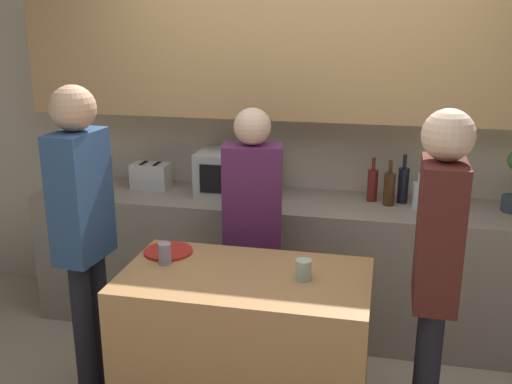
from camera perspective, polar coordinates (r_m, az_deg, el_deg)
name	(u,v)px	position (r m, az deg, el deg)	size (l,w,h in m)	color
back_wall	(305,102)	(4.12, 4.68, 8.54)	(6.40, 0.40, 2.70)	beige
back_counter	(296,264)	(4.15, 3.81, -6.88)	(3.60, 0.62, 0.92)	gray
kitchen_island	(246,353)	(3.18, -1.00, -15.12)	(1.23, 0.70, 0.88)	#B27F4C
microwave	(237,173)	(4.09, -1.82, 1.85)	(0.52, 0.39, 0.30)	#B7BABC
toaster	(151,176)	(4.31, -9.98, 1.52)	(0.26, 0.16, 0.18)	silver
bottle_0	(372,185)	(4.02, 11.03, 0.70)	(0.07, 0.07, 0.29)	maroon
bottle_1	(389,188)	(3.95, 12.57, 0.35)	(0.07, 0.07, 0.30)	#472814
bottle_2	(403,184)	(4.02, 13.84, 0.71)	(0.07, 0.07, 0.32)	black
bottle_3	(419,195)	(3.95, 15.25, -0.24)	(0.08, 0.08, 0.23)	silver
plate_on_island	(168,251)	(3.25, -8.35, -5.61)	(0.26, 0.26, 0.01)	red
cup_0	(165,254)	(3.10, -8.68, -5.82)	(0.07, 0.07, 0.11)	#948BAB
cup_1	(304,270)	(2.90, 4.55, -7.40)	(0.08, 0.08, 0.10)	#ACCCB2
person_left	(83,220)	(3.27, -16.18, -2.62)	(0.23, 0.35, 1.78)	black
person_center	(437,262)	(2.84, 16.81, -6.36)	(0.23, 0.34, 1.73)	black
person_right	(253,219)	(3.51, -0.34, -2.62)	(0.37, 0.24, 1.61)	black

